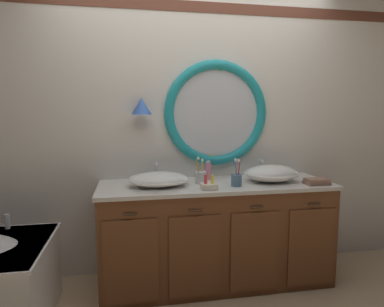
{
  "coord_description": "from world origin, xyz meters",
  "views": [
    {
      "loc": [
        -0.56,
        -2.39,
        1.44
      ],
      "look_at": [
        -0.07,
        0.25,
        1.1
      ],
      "focal_mm": 31.46,
      "sensor_mm": 36.0,
      "label": 1
    }
  ],
  "objects_px": {
    "folded_hand_towel": "(317,182)",
    "toothbrush_holder_left": "(201,177)",
    "toiletry_basket": "(209,186)",
    "sink_basin_right": "(271,173)",
    "toothbrush_holder_right": "(236,179)",
    "sink_basin_left": "(159,179)",
    "soap_dispenser": "(208,171)"
  },
  "relations": [
    {
      "from": "sink_basin_left",
      "to": "toiletry_basket",
      "type": "relative_size",
      "value": 3.98
    },
    {
      "from": "sink_basin_left",
      "to": "toothbrush_holder_left",
      "type": "height_order",
      "value": "toothbrush_holder_left"
    },
    {
      "from": "toothbrush_holder_left",
      "to": "toiletry_basket",
      "type": "bearing_deg",
      "value": -85.2
    },
    {
      "from": "folded_hand_towel",
      "to": "sink_basin_left",
      "type": "bearing_deg",
      "value": 172.34
    },
    {
      "from": "toothbrush_holder_left",
      "to": "toothbrush_holder_right",
      "type": "relative_size",
      "value": 1.01
    },
    {
      "from": "sink_basin_right",
      "to": "soap_dispenser",
      "type": "xyz_separation_m",
      "value": [
        -0.51,
        0.17,
        0.01
      ]
    },
    {
      "from": "sink_basin_right",
      "to": "soap_dispenser",
      "type": "distance_m",
      "value": 0.54
    },
    {
      "from": "sink_basin_right",
      "to": "toothbrush_holder_right",
      "type": "height_order",
      "value": "toothbrush_holder_right"
    },
    {
      "from": "sink_basin_right",
      "to": "toothbrush_holder_left",
      "type": "bearing_deg",
      "value": 176.56
    },
    {
      "from": "toothbrush_holder_left",
      "to": "soap_dispenser",
      "type": "height_order",
      "value": "toothbrush_holder_left"
    },
    {
      "from": "sink_basin_left",
      "to": "soap_dispenser",
      "type": "bearing_deg",
      "value": 21.58
    },
    {
      "from": "sink_basin_right",
      "to": "folded_hand_towel",
      "type": "relative_size",
      "value": 2.4
    },
    {
      "from": "toothbrush_holder_left",
      "to": "soap_dispenser",
      "type": "xyz_separation_m",
      "value": [
        0.09,
        0.14,
        0.02
      ]
    },
    {
      "from": "toothbrush_holder_right",
      "to": "folded_hand_towel",
      "type": "xyz_separation_m",
      "value": [
        0.66,
        -0.06,
        -0.03
      ]
    },
    {
      "from": "sink_basin_left",
      "to": "soap_dispenser",
      "type": "height_order",
      "value": "soap_dispenser"
    },
    {
      "from": "toothbrush_holder_left",
      "to": "folded_hand_towel",
      "type": "distance_m",
      "value": 0.94
    },
    {
      "from": "toothbrush_holder_left",
      "to": "sink_basin_right",
      "type": "bearing_deg",
      "value": -3.44
    },
    {
      "from": "sink_basin_right",
      "to": "toothbrush_holder_right",
      "type": "relative_size",
      "value": 2.08
    },
    {
      "from": "toothbrush_holder_right",
      "to": "soap_dispenser",
      "type": "relative_size",
      "value": 1.26
    },
    {
      "from": "sink_basin_right",
      "to": "toiletry_basket",
      "type": "relative_size",
      "value": 3.8
    },
    {
      "from": "sink_basin_left",
      "to": "toothbrush_holder_left",
      "type": "xyz_separation_m",
      "value": [
        0.35,
        0.04,
        -0.0
      ]
    },
    {
      "from": "sink_basin_left",
      "to": "folded_hand_towel",
      "type": "distance_m",
      "value": 1.27
    },
    {
      "from": "sink_basin_left",
      "to": "toothbrush_holder_left",
      "type": "bearing_deg",
      "value": 5.97
    },
    {
      "from": "sink_basin_right",
      "to": "toothbrush_holder_right",
      "type": "bearing_deg",
      "value": -162.04
    },
    {
      "from": "toothbrush_holder_left",
      "to": "folded_hand_towel",
      "type": "height_order",
      "value": "toothbrush_holder_left"
    },
    {
      "from": "sink_basin_left",
      "to": "sink_basin_right",
      "type": "bearing_deg",
      "value": 0.0
    },
    {
      "from": "folded_hand_towel",
      "to": "toothbrush_holder_left",
      "type": "bearing_deg",
      "value": 167.33
    },
    {
      "from": "toothbrush_holder_right",
      "to": "folded_hand_towel",
      "type": "relative_size",
      "value": 1.16
    },
    {
      "from": "sink_basin_left",
      "to": "toothbrush_holder_left",
      "type": "distance_m",
      "value": 0.35
    },
    {
      "from": "folded_hand_towel",
      "to": "soap_dispenser",
      "type": "bearing_deg",
      "value": 157.3
    },
    {
      "from": "soap_dispenser",
      "to": "toiletry_basket",
      "type": "xyz_separation_m",
      "value": [
        -0.08,
        -0.35,
        -0.05
      ]
    },
    {
      "from": "sink_basin_right",
      "to": "folded_hand_towel",
      "type": "height_order",
      "value": "sink_basin_right"
    }
  ]
}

